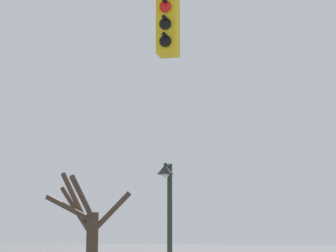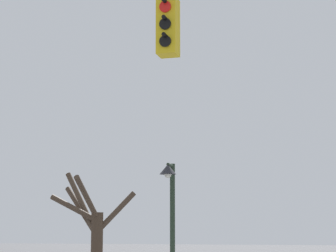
# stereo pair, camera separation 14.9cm
# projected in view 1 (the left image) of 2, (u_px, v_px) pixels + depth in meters

# --- Properties ---
(traffic_light_near_left_pole) EXTENTS (0.34, 0.46, 2.78)m
(traffic_light_near_left_pole) POSITION_uv_depth(u_px,v_px,m) (168.00, 25.00, 11.12)
(traffic_light_near_left_pole) COLOR yellow
(street_lamp) EXTENTS (0.38, 0.67, 4.01)m
(street_lamp) POSITION_uv_depth(u_px,v_px,m) (168.00, 217.00, 15.07)
(street_lamp) COLOR #233323
(street_lamp) RESTS_ON ground_plane
(bare_tree) EXTENTS (2.78, 2.67, 4.39)m
(bare_tree) POSITION_uv_depth(u_px,v_px,m) (88.00, 238.00, 21.15)
(bare_tree) COLOR #423326
(bare_tree) RESTS_ON ground_plane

